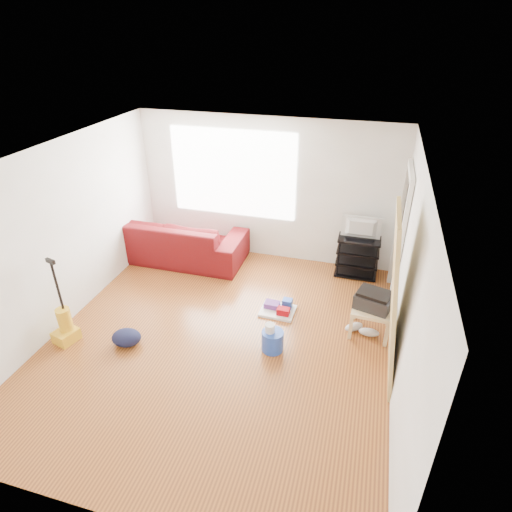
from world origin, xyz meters
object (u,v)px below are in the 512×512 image
(cleaning_tray, at_px, (279,309))
(side_table, at_px, (372,311))
(sofa, at_px, (174,257))
(backpack, at_px, (128,344))
(vacuum, at_px, (65,326))
(tv_stand, at_px, (357,257))
(bucket, at_px, (272,349))

(cleaning_tray, bearing_deg, side_table, -4.74)
(sofa, relative_size, backpack, 6.65)
(cleaning_tray, xyz_separation_m, vacuum, (-2.63, -1.40, 0.17))
(tv_stand, relative_size, backpack, 1.75)
(bucket, distance_m, cleaning_tray, 0.84)
(sofa, bearing_deg, side_table, 161.04)
(cleaning_tray, distance_m, vacuum, 2.98)
(tv_stand, distance_m, backpack, 3.88)
(side_table, bearing_deg, backpack, -159.77)
(bucket, relative_size, vacuum, 0.23)
(side_table, distance_m, cleaning_tray, 1.36)
(cleaning_tray, height_order, backpack, cleaning_tray)
(backpack, height_order, vacuum, vacuum)
(bucket, height_order, cleaning_tray, cleaning_tray)
(sofa, xyz_separation_m, bucket, (2.34, -1.94, 0.00))
(sofa, height_order, side_table, side_table)
(bucket, height_order, vacuum, vacuum)
(side_table, relative_size, bucket, 1.88)
(sofa, xyz_separation_m, side_table, (3.56, -1.22, 0.36))
(side_table, height_order, bucket, side_table)
(backpack, xyz_separation_m, vacuum, (-0.83, -0.14, 0.23))
(side_table, bearing_deg, tv_stand, 101.37)
(tv_stand, relative_size, cleaning_tray, 1.34)
(tv_stand, height_order, side_table, tv_stand)
(backpack, bearing_deg, cleaning_tray, 25.61)
(tv_stand, bearing_deg, side_table, -78.87)
(sofa, relative_size, bucket, 9.06)
(side_table, relative_size, vacuum, 0.44)
(tv_stand, bearing_deg, sofa, -175.50)
(sofa, xyz_separation_m, backpack, (0.43, -2.37, 0.00))
(sofa, bearing_deg, vacuum, 81.06)
(bucket, xyz_separation_m, backpack, (-1.91, -0.43, 0.00))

